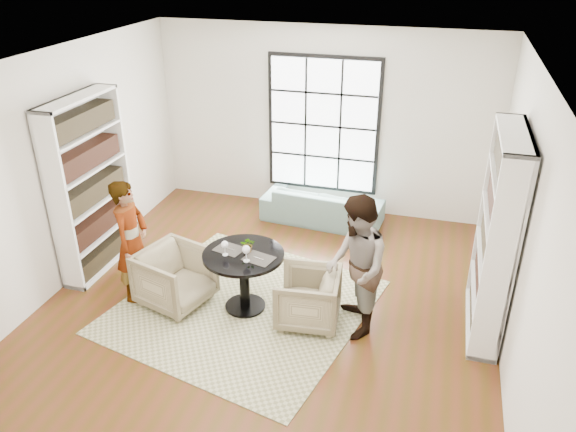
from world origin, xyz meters
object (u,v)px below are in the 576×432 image
(wine_glass_right, at_px, (246,250))
(pedestal_table, at_px, (244,269))
(person_left, at_px, (132,241))
(flower_centerpiece, at_px, (248,245))
(armchair_left, at_px, (175,277))
(wine_glass_left, at_px, (225,245))
(person_right, at_px, (356,267))
(armchair_right, at_px, (308,298))
(sofa, at_px, (322,205))

(wine_glass_right, bearing_deg, pedestal_table, 122.10)
(person_left, bearing_deg, flower_centerpiece, -86.20)
(armchair_left, height_order, wine_glass_left, wine_glass_left)
(person_left, bearing_deg, wine_glass_right, -94.37)
(person_right, bearing_deg, person_left, -107.39)
(pedestal_table, relative_size, flower_centerpiece, 5.10)
(pedestal_table, relative_size, wine_glass_right, 4.75)
(pedestal_table, height_order, armchair_right, pedestal_table)
(wine_glass_right, bearing_deg, armchair_right, 8.36)
(person_right, bearing_deg, wine_glass_left, -107.37)
(armchair_left, bearing_deg, wine_glass_right, -75.31)
(pedestal_table, bearing_deg, person_right, -2.12)
(sofa, bearing_deg, wine_glass_right, 88.98)
(sofa, height_order, wine_glass_left, wine_glass_left)
(person_left, bearing_deg, pedestal_table, -88.21)
(wine_glass_left, xyz_separation_m, wine_glass_right, (0.29, -0.07, 0.01))
(flower_centerpiece, bearing_deg, person_left, -173.20)
(sofa, distance_m, wine_glass_right, 2.84)
(pedestal_table, height_order, flower_centerpiece, flower_centerpiece)
(armchair_right, bearing_deg, flower_centerpiece, -103.20)
(sofa, relative_size, wine_glass_right, 9.24)
(person_left, distance_m, flower_centerpiece, 1.48)
(armchair_left, relative_size, wine_glass_right, 3.90)
(flower_centerpiece, bearing_deg, person_right, -4.60)
(sofa, xyz_separation_m, armchair_left, (-1.26, -2.71, 0.09))
(flower_centerpiece, bearing_deg, wine_glass_left, -148.73)
(wine_glass_right, bearing_deg, wine_glass_left, 167.22)
(person_left, distance_m, wine_glass_right, 1.52)
(wine_glass_left, relative_size, wine_glass_right, 0.91)
(armchair_left, bearing_deg, person_left, 106.85)
(pedestal_table, xyz_separation_m, armchair_left, (-0.87, -0.12, -0.20))
(pedestal_table, distance_m, wine_glass_right, 0.41)
(person_left, relative_size, wine_glass_left, 8.52)
(person_right, bearing_deg, armchair_left, -107.04)
(pedestal_table, distance_m, person_right, 1.39)
(armchair_left, bearing_deg, armchair_right, -70.81)
(armchair_left, relative_size, person_right, 0.47)
(armchair_right, height_order, flower_centerpiece, flower_centerpiece)
(wine_glass_right, bearing_deg, sofa, 83.85)
(armchair_right, xyz_separation_m, wine_glass_right, (-0.71, -0.11, 0.60))
(armchair_left, distance_m, flower_centerpiece, 1.06)
(person_right, height_order, wine_glass_right, person_right)
(wine_glass_left, xyz_separation_m, flower_centerpiece, (0.24, 0.14, -0.04))
(pedestal_table, distance_m, wine_glass_left, 0.41)
(person_right, distance_m, wine_glass_right, 1.27)
(armchair_right, relative_size, person_left, 0.46)
(wine_glass_left, bearing_deg, flower_centerpiece, 31.27)
(person_right, distance_m, wine_glass_left, 1.56)
(armchair_left, relative_size, flower_centerpiece, 4.19)
(armchair_right, height_order, person_left, person_left)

